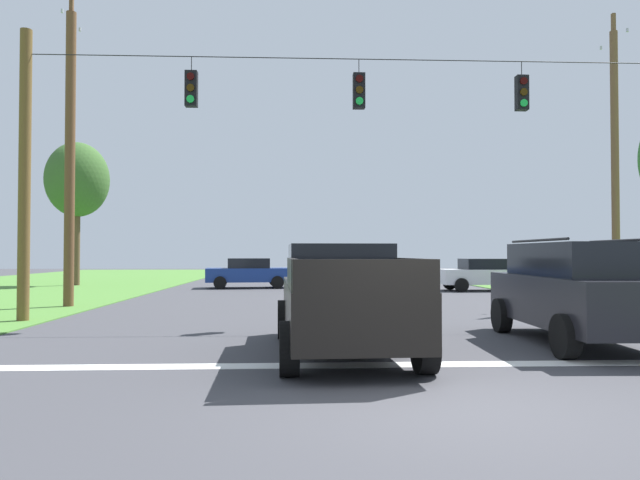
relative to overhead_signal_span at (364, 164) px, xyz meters
name	(u,v)px	position (x,y,z in m)	size (l,w,h in m)	color
ground_plane	(435,404)	(-0.19, -8.53, -4.19)	(120.00, 120.00, 0.00)	#3D3D42
stop_bar_stripe	(399,365)	(-0.19, -6.15, -4.18)	(15.28, 0.45, 0.01)	white
lane_dash_0	(358,320)	(-0.19, -0.15, -4.18)	(0.15, 2.50, 0.01)	white
lane_dash_1	(339,301)	(-0.19, 6.18, -4.18)	(0.15, 2.50, 0.01)	white
lane_dash_2	(328,289)	(-0.19, 13.15, -4.18)	(0.15, 2.50, 0.01)	white
lane_dash_3	(319,279)	(-0.19, 23.81, -4.18)	(0.15, 2.50, 0.01)	white
lane_dash_4	(318,278)	(-0.19, 26.19, -4.18)	(0.15, 2.50, 0.01)	white
overhead_signal_span	(364,164)	(0.00, 0.00, 0.00)	(18.17, 0.31, 7.67)	brown
pickup_truck	(342,298)	(-1.00, -4.98, -3.22)	(2.44, 5.47, 1.95)	black
suv_black	(579,290)	(3.73, -4.22, -3.13)	(2.34, 4.86, 2.05)	black
distant_car_crossing_white	(485,274)	(7.19, 11.64, -3.40)	(4.35, 2.12, 1.52)	silver
distant_car_oncoming	(249,272)	(-4.21, 14.30, -3.40)	(4.46, 2.35, 1.52)	navy
distant_car_far_parked	(597,280)	(9.33, 5.46, -3.40)	(4.40, 2.22, 1.52)	black
utility_pole_mid_right	(615,161)	(9.34, 4.20, 0.80)	(0.26, 1.74, 10.21)	brown
utility_pole_near_left	(70,155)	(-9.32, 4.04, 0.85)	(0.33, 1.60, 10.39)	brown
tree_roadside_far_right	(77,180)	(-13.78, 16.62, 1.59)	(3.37, 3.37, 7.87)	brown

